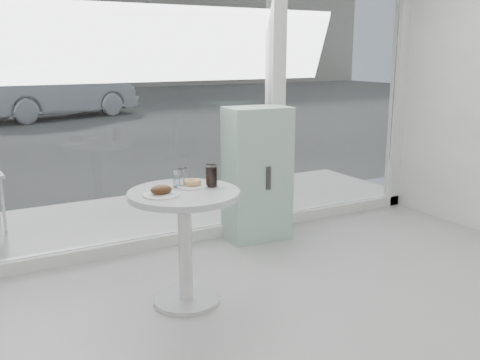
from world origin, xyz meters
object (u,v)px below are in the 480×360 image
water_tumbler_a (179,179)px  main_table (185,224)px  cola_glass (212,176)px  plate_donut (193,184)px  plate_fritter (162,192)px  water_tumbler_b (183,177)px  car_silver (58,92)px  mint_cabinet (257,174)px

water_tumbler_a → main_table: bearing=-97.8°
water_tumbler_a → cola_glass: size_ratio=0.80×
plate_donut → cola_glass: (0.12, -0.05, 0.05)m
plate_fritter → water_tumbler_b: bearing=42.6°
car_silver → water_tumbler_a: 11.08m
mint_cabinet → car_silver: bearing=93.4°
plate_fritter → cola_glass: 0.38m
mint_cabinet → plate_fritter: mint_cabinet is taller
mint_cabinet → plate_fritter: (-1.24, -0.92, 0.21)m
cola_glass → water_tumbler_a: bearing=153.0°
main_table → car_silver: bearing=83.0°
cola_glass → main_table: bearing=-173.8°
water_tumbler_b → car_silver: bearing=83.3°
mint_cabinet → cola_glass: mint_cabinet is taller
mint_cabinet → cola_glass: 1.25m
main_table → plate_donut: size_ratio=3.81×
plate_donut → plate_fritter: bearing=-157.0°
plate_fritter → cola_glass: cola_glass is taller
mint_cabinet → water_tumbler_a: 1.33m
main_table → water_tumbler_b: (0.07, 0.18, 0.27)m
water_tumbler_a → water_tumbler_b: (0.06, 0.06, -0.00)m
main_table → water_tumbler_b: size_ratio=6.92×
plate_fritter → water_tumbler_a: size_ratio=1.90×
plate_donut → cola_glass: cola_glass is taller
plate_donut → mint_cabinet: bearing=39.4°
plate_fritter → water_tumbler_a: (0.18, 0.16, 0.03)m
plate_donut → water_tumbler_b: bearing=100.8°
plate_donut → water_tumbler_a: size_ratio=1.71×
main_table → plate_donut: 0.27m
plate_donut → water_tumbler_a: bearing=146.4°
car_silver → cola_glass: 11.16m
main_table → water_tumbler_a: water_tumbler_a is taller
plate_fritter → mint_cabinet: bearing=36.5°
mint_cabinet → water_tumbler_b: mint_cabinet is taller
mint_cabinet → cola_glass: size_ratio=8.03×
car_silver → mint_cabinet: bearing=158.9°
water_tumbler_b → cola_glass: cola_glass is taller
car_silver → plate_fritter: (-1.52, -11.16, 0.13)m
plate_donut → water_tumbler_b: (-0.02, 0.11, 0.03)m
mint_cabinet → plate_fritter: size_ratio=5.25×
water_tumbler_b → water_tumbler_a: bearing=-134.6°
plate_fritter → plate_donut: (0.26, 0.11, -0.01)m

